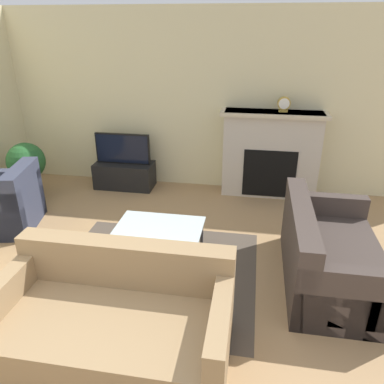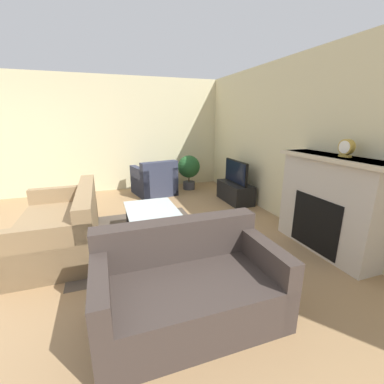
{
  "view_description": "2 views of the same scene",
  "coord_description": "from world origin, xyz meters",
  "px_view_note": "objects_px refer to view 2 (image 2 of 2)",
  "views": [
    {
      "loc": [
        1.12,
        -1.35,
        2.44
      ],
      "look_at": [
        0.47,
        2.47,
        0.7
      ],
      "focal_mm": 35.0,
      "sensor_mm": 36.0,
      "label": 1
    },
    {
      "loc": [
        3.81,
        1.39,
        1.75
      ],
      "look_at": [
        0.35,
        2.6,
        0.69
      ],
      "focal_mm": 24.0,
      "sensor_mm": 36.0,
      "label": 2
    }
  ],
  "objects_px": {
    "coffee_table": "(151,211)",
    "mantel_clock": "(346,148)",
    "couch_loveseat": "(188,287)",
    "potted_plant": "(189,168)",
    "tv": "(236,172)",
    "couch_sectional": "(62,228)",
    "armchair_by_window": "(155,182)"
  },
  "relations": [
    {
      "from": "armchair_by_window",
      "to": "coffee_table",
      "type": "height_order",
      "value": "armchair_by_window"
    },
    {
      "from": "coffee_table",
      "to": "armchair_by_window",
      "type": "bearing_deg",
      "value": 167.61
    },
    {
      "from": "potted_plant",
      "to": "coffee_table",
      "type": "bearing_deg",
      "value": -30.47
    },
    {
      "from": "tv",
      "to": "potted_plant",
      "type": "bearing_deg",
      "value": -154.43
    },
    {
      "from": "mantel_clock",
      "to": "couch_sectional",
      "type": "bearing_deg",
      "value": -112.23
    },
    {
      "from": "armchair_by_window",
      "to": "coffee_table",
      "type": "bearing_deg",
      "value": 65.34
    },
    {
      "from": "couch_loveseat",
      "to": "armchair_by_window",
      "type": "bearing_deg",
      "value": 82.92
    },
    {
      "from": "armchair_by_window",
      "to": "mantel_clock",
      "type": "bearing_deg",
      "value": 102.77
    },
    {
      "from": "tv",
      "to": "mantel_clock",
      "type": "relative_size",
      "value": 4.08
    },
    {
      "from": "tv",
      "to": "couch_sectional",
      "type": "xyz_separation_m",
      "value": [
        1.04,
        -3.25,
        -0.37
      ]
    },
    {
      "from": "coffee_table",
      "to": "potted_plant",
      "type": "xyz_separation_m",
      "value": [
        -2.37,
        1.4,
        0.13
      ]
    },
    {
      "from": "coffee_table",
      "to": "mantel_clock",
      "type": "distance_m",
      "value": 2.71
    },
    {
      "from": "tv",
      "to": "armchair_by_window",
      "type": "bearing_deg",
      "value": -126.03
    },
    {
      "from": "mantel_clock",
      "to": "couch_loveseat",
      "type": "bearing_deg",
      "value": -78.56
    },
    {
      "from": "armchair_by_window",
      "to": "mantel_clock",
      "type": "height_order",
      "value": "mantel_clock"
    },
    {
      "from": "couch_loveseat",
      "to": "couch_sectional",
      "type": "bearing_deg",
      "value": 124.15
    },
    {
      "from": "potted_plant",
      "to": "couch_loveseat",
      "type": "bearing_deg",
      "value": -18.76
    },
    {
      "from": "mantel_clock",
      "to": "coffee_table",
      "type": "bearing_deg",
      "value": -122.05
    },
    {
      "from": "armchair_by_window",
      "to": "mantel_clock",
      "type": "xyz_separation_m",
      "value": [
        3.53,
        1.65,
        1.11
      ]
    },
    {
      "from": "couch_loveseat",
      "to": "coffee_table",
      "type": "height_order",
      "value": "couch_loveseat"
    },
    {
      "from": "coffee_table",
      "to": "mantel_clock",
      "type": "xyz_separation_m",
      "value": [
        1.33,
        2.13,
        1.0
      ]
    },
    {
      "from": "couch_sectional",
      "to": "armchair_by_window",
      "type": "height_order",
      "value": "same"
    },
    {
      "from": "armchair_by_window",
      "to": "coffee_table",
      "type": "distance_m",
      "value": 2.25
    },
    {
      "from": "couch_sectional",
      "to": "mantel_clock",
      "type": "xyz_separation_m",
      "value": [
        1.38,
        3.37,
        1.12
      ]
    },
    {
      "from": "armchair_by_window",
      "to": "potted_plant",
      "type": "relative_size",
      "value": 1.21
    },
    {
      "from": "armchair_by_window",
      "to": "couch_loveseat",
      "type": "bearing_deg",
      "value": 70.64
    },
    {
      "from": "couch_sectional",
      "to": "mantel_clock",
      "type": "bearing_deg",
      "value": 67.77
    },
    {
      "from": "tv",
      "to": "armchair_by_window",
      "type": "distance_m",
      "value": 1.93
    },
    {
      "from": "tv",
      "to": "potted_plant",
      "type": "xyz_separation_m",
      "value": [
        -1.29,
        -0.62,
        -0.12
      ]
    },
    {
      "from": "couch_loveseat",
      "to": "coffee_table",
      "type": "bearing_deg",
      "value": 89.67
    },
    {
      "from": "potted_plant",
      "to": "mantel_clock",
      "type": "relative_size",
      "value": 4.0
    },
    {
      "from": "tv",
      "to": "couch_sectional",
      "type": "relative_size",
      "value": 0.48
    }
  ]
}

